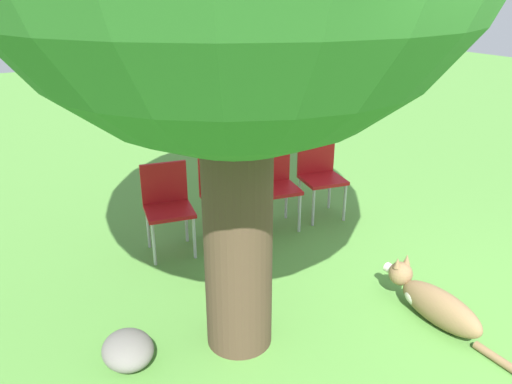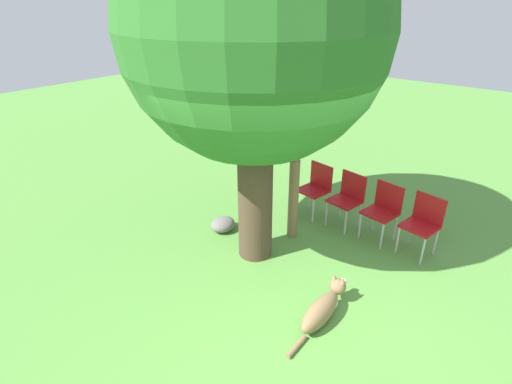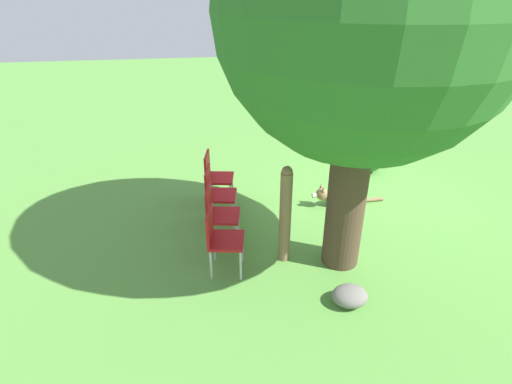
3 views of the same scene
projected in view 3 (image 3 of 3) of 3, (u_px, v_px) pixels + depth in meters
name	position (u px, v px, depth m)	size (l,w,h in m)	color
ground_plane	(359.00, 213.00, 6.30)	(30.00, 30.00, 0.00)	#56933D
oak_tree	(369.00, 13.00, 3.86)	(3.09, 3.09, 4.56)	#4C3828
dog	(342.00, 196.00, 6.49)	(1.23, 0.25, 0.39)	olive
fence_post	(285.00, 215.00, 4.97)	(0.15, 0.15, 1.33)	#846647
red_chair_0	(215.00, 174.00, 6.39)	(0.49, 0.51, 0.86)	#B21419
red_chair_1	(216.00, 191.00, 5.88)	(0.49, 0.51, 0.86)	#B21419
red_chair_2	(218.00, 212.00, 5.36)	(0.49, 0.51, 0.86)	#B21419
red_chair_3	(220.00, 236.00, 4.85)	(0.49, 0.51, 0.86)	#B21419
garden_rock	(350.00, 296.00, 4.50)	(0.41, 0.35, 0.21)	slate
low_shrub	(367.00, 159.00, 7.60)	(0.61, 0.61, 0.49)	#337533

